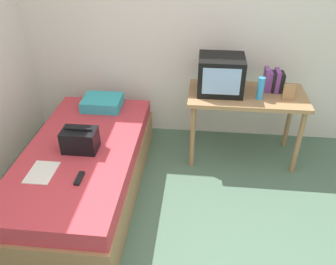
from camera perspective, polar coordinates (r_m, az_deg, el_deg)
The scene contains 12 objects.
wall_back at distance 3.82m, azimuth 5.76°, elevation 17.46°, with size 5.20×0.10×2.60m, color silver.
bed at distance 3.37m, azimuth -13.55°, elevation -5.84°, with size 1.00×2.00×0.49m.
desk at distance 3.61m, azimuth 12.62°, elevation 4.86°, with size 1.16×0.60×0.75m.
tv at distance 3.49m, azimuth 8.60°, elevation 9.32°, with size 0.44×0.39×0.36m.
water_bottle at distance 3.44m, azimuth 14.86°, elevation 6.96°, with size 0.06×0.06×0.22m, color #3399DB.
book_row at distance 3.66m, azimuth 16.84°, elevation 8.08°, with size 0.19×0.17×0.23m.
picture_frame at distance 3.52m, azimuth 19.11°, elevation 6.22°, with size 0.11×0.02×0.16m, color #9E754C.
pillow at distance 3.81m, azimuth -10.65°, elevation 4.81°, with size 0.40×0.34×0.11m, color #33A8B7.
handbag at distance 3.14m, azimuth -14.16°, elevation -1.20°, with size 0.30×0.20×0.22m.
magazine at distance 3.02m, azimuth -19.88°, elevation -6.13°, with size 0.21×0.29×0.01m, color white.
remote_dark at distance 2.86m, azimuth -14.26°, elevation -7.25°, with size 0.04×0.16×0.02m, color black.
remote_silver at distance 3.39m, azimuth -15.27°, elevation -0.46°, with size 0.04×0.14×0.02m, color #B7B7BC.
Camera 1 is at (0.01, -1.69, 2.28)m, focal length 37.38 mm.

